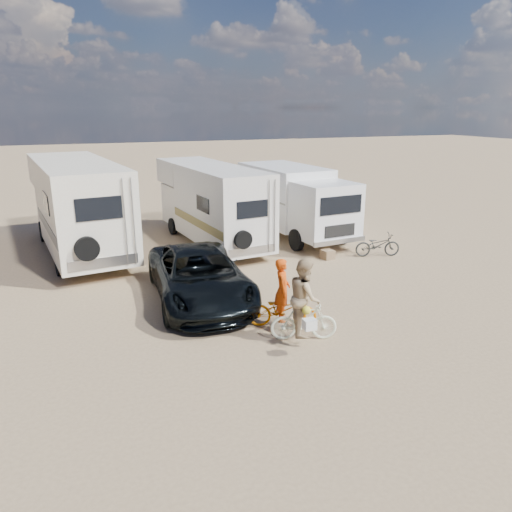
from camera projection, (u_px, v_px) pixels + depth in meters
name	position (u px, v px, depth m)	size (l,w,h in m)	color
ground	(285.00, 301.00, 14.17)	(140.00, 140.00, 0.00)	tan
rv_main	(211.00, 205.00, 19.81)	(2.14, 7.31, 3.20)	white
rv_left	(78.00, 208.00, 18.49)	(2.54, 8.28, 3.51)	beige
box_truck	(295.00, 203.00, 20.96)	(2.43, 6.57, 2.95)	white
dark_suv	(200.00, 276.00, 14.05)	(2.50, 5.42, 1.51)	black
bike_man	(282.00, 310.00, 12.43)	(0.61, 1.75, 0.92)	#CF6900
bike_woman	(304.00, 321.00, 11.71)	(0.45, 1.61, 0.97)	silver
rider_man	(282.00, 297.00, 12.33)	(0.60, 0.39, 1.64)	#CC400A
rider_woman	(304.00, 304.00, 11.58)	(0.91, 0.71, 1.86)	tan
bike_parked	(378.00, 245.00, 18.36)	(0.59, 1.70, 0.89)	#252725
cooler	(220.00, 254.00, 17.92)	(0.60, 0.44, 0.48)	#275099
crate	(327.00, 254.00, 18.14)	(0.42, 0.42, 0.33)	#7D6144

